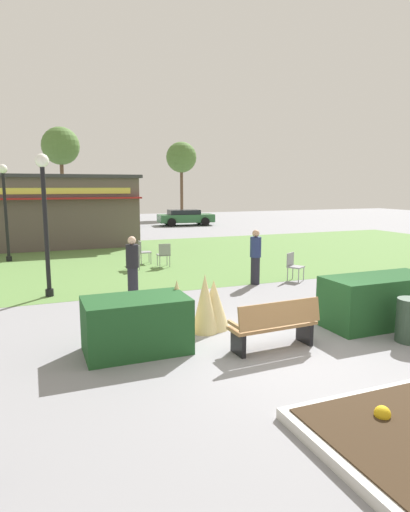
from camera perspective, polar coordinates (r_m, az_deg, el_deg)
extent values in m
plane|color=gray|center=(8.26, 10.03, -12.30)|extent=(80.00, 80.00, 0.00)
cube|color=#5B8442|center=(18.33, -8.49, -0.35)|extent=(36.00, 12.00, 0.01)
sphere|color=gold|center=(6.19, 22.23, -18.61)|extent=(0.20, 0.20, 0.20)
cube|color=#9E7547|center=(8.26, 8.89, -8.96)|extent=(1.72, 0.56, 0.06)
cube|color=#9E7547|center=(8.00, 9.81, -7.48)|extent=(1.70, 0.21, 0.44)
cube|color=black|center=(7.97, 4.38, -11.26)|extent=(0.10, 0.44, 0.45)
cube|color=black|center=(8.73, 12.92, -9.62)|extent=(0.10, 0.44, 0.45)
cube|color=#9E7547|center=(7.82, 3.89, -8.98)|extent=(0.08, 0.44, 0.06)
cube|color=#9E7547|center=(8.68, 13.42, -7.37)|extent=(0.08, 0.44, 0.06)
cube|color=#1E4C23|center=(8.10, -8.98, -8.90)|extent=(1.87, 1.10, 1.01)
cube|color=#1E4C23|center=(10.22, 21.92, -5.45)|extent=(2.53, 1.10, 1.08)
cone|color=#D1BC7F|center=(9.00, 0.00, -6.20)|extent=(0.55, 0.55, 1.23)
cone|color=#D1BC7F|center=(8.63, -3.69, -7.04)|extent=(0.66, 0.66, 1.20)
cone|color=#D1BC7F|center=(9.26, 1.16, -6.36)|extent=(0.67, 0.67, 1.05)
cylinder|color=black|center=(12.75, -19.71, -4.54)|extent=(0.22, 0.22, 0.20)
cylinder|color=black|center=(12.47, -20.12, 2.86)|extent=(0.12, 0.12, 3.50)
sphere|color=white|center=(12.43, -20.61, 11.65)|extent=(0.36, 0.36, 0.36)
cylinder|color=black|center=(19.23, -24.30, -0.33)|extent=(0.22, 0.22, 0.20)
cylinder|color=black|center=(19.05, -24.63, 4.58)|extent=(0.12, 0.12, 3.50)
sphere|color=white|center=(19.02, -25.02, 10.32)|extent=(0.36, 0.36, 0.36)
cylinder|color=#2D4233|center=(9.39, 25.30, -7.64)|extent=(0.52, 0.52, 0.86)
cube|color=#594C47|center=(23.19, -20.50, 5.36)|extent=(8.92, 3.85, 3.38)
cube|color=#333338|center=(23.16, -20.74, 9.73)|extent=(9.22, 4.15, 0.16)
cube|color=maroon|center=(21.05, -20.46, 7.06)|extent=(9.02, 0.36, 0.08)
cube|color=#D8CC4C|center=(21.21, -20.52, 7.98)|extent=(8.02, 0.04, 0.28)
cube|color=gray|center=(15.89, -9.43, -0.20)|extent=(0.45, 0.45, 0.04)
cube|color=gray|center=(15.89, -8.74, 0.62)|extent=(0.05, 0.44, 0.44)
cylinder|color=gray|center=(16.08, -10.20, -0.92)|extent=(0.03, 0.03, 0.45)
cylinder|color=gray|center=(15.71, -9.96, -1.15)|extent=(0.03, 0.03, 0.45)
cylinder|color=gray|center=(16.15, -8.88, -0.85)|extent=(0.03, 0.03, 0.45)
cylinder|color=gray|center=(15.78, -8.60, -1.07)|extent=(0.03, 0.03, 0.45)
cube|color=gray|center=(16.37, -5.48, 0.16)|extent=(0.45, 0.45, 0.04)
cube|color=gray|center=(16.14, -5.31, 0.82)|extent=(0.44, 0.05, 0.44)
cylinder|color=gray|center=(16.63, -5.00, -0.48)|extent=(0.03, 0.03, 0.45)
cylinder|color=gray|center=(16.54, -6.27, -0.55)|extent=(0.03, 0.03, 0.45)
cylinder|color=gray|center=(16.27, -4.65, -0.69)|extent=(0.03, 0.03, 0.45)
cylinder|color=gray|center=(16.18, -5.94, -0.77)|extent=(0.03, 0.03, 0.45)
cube|color=gray|center=(14.17, 11.82, -1.41)|extent=(0.61, 0.61, 0.04)
cube|color=gray|center=(14.21, 11.12, -0.45)|extent=(0.40, 0.26, 0.44)
cylinder|color=gray|center=(13.97, 12.17, -2.51)|extent=(0.03, 0.03, 0.45)
cylinder|color=gray|center=(14.31, 12.81, -2.26)|extent=(0.03, 0.03, 0.45)
cylinder|color=gray|center=(14.12, 10.77, -2.34)|extent=(0.03, 0.03, 0.45)
cylinder|color=gray|center=(14.46, 11.43, -2.09)|extent=(0.03, 0.03, 0.45)
cube|color=gray|center=(17.11, -7.86, 0.50)|extent=(0.47, 0.47, 0.04)
cube|color=gray|center=(17.04, -8.54, 1.20)|extent=(0.07, 0.44, 0.44)
cylinder|color=gray|center=(16.99, -7.10, -0.31)|extent=(0.03, 0.03, 0.45)
cylinder|color=gray|center=(17.36, -7.35, -0.11)|extent=(0.03, 0.03, 0.45)
cylinder|color=gray|center=(16.93, -8.36, -0.37)|extent=(0.03, 0.03, 0.45)
cylinder|color=gray|center=(17.30, -8.58, -0.17)|extent=(0.03, 0.03, 0.45)
cylinder|color=#23232D|center=(11.85, -9.43, -3.52)|extent=(0.28, 0.28, 0.85)
cylinder|color=black|center=(11.71, -9.52, -0.01)|extent=(0.34, 0.34, 0.62)
sphere|color=beige|center=(11.65, -9.57, 2.03)|extent=(0.22, 0.22, 0.22)
cylinder|color=#23232D|center=(13.47, 6.60, -1.92)|extent=(0.28, 0.28, 0.85)
cylinder|color=navy|center=(13.35, 6.66, 1.18)|extent=(0.34, 0.34, 0.62)
sphere|color=tan|center=(13.30, 6.69, 2.97)|extent=(0.22, 0.22, 0.22)
cube|color=#B7BABF|center=(31.75, -21.83, 4.09)|extent=(4.21, 1.81, 0.60)
cube|color=black|center=(31.72, -22.14, 4.85)|extent=(2.32, 1.59, 0.44)
cylinder|color=black|center=(32.71, -19.52, 3.94)|extent=(0.64, 0.22, 0.64)
cylinder|color=black|center=(30.87, -19.38, 3.67)|extent=(0.64, 0.22, 0.64)
cylinder|color=black|center=(32.72, -24.08, 3.67)|extent=(0.64, 0.22, 0.64)
cylinder|color=black|center=(30.89, -24.22, 3.39)|extent=(0.64, 0.22, 0.64)
cube|color=black|center=(32.13, -12.90, 4.57)|extent=(4.34, 2.16, 0.60)
cube|color=black|center=(32.07, -13.19, 5.32)|extent=(2.44, 1.78, 0.44)
cylinder|color=black|center=(33.37, -11.10, 4.39)|extent=(0.66, 0.27, 0.64)
cylinder|color=black|center=(31.60, -10.19, 4.16)|extent=(0.66, 0.27, 0.64)
cylinder|color=black|center=(32.76, -15.49, 4.15)|extent=(0.66, 0.27, 0.64)
cylinder|color=black|center=(30.97, -14.82, 3.90)|extent=(0.66, 0.27, 0.64)
cube|color=#2D6638|center=(33.61, -2.54, 4.98)|extent=(4.36, 2.20, 0.60)
cube|color=black|center=(33.55, -2.80, 5.71)|extent=(2.45, 1.80, 0.44)
cylinder|color=black|center=(34.84, -0.81, 4.76)|extent=(0.66, 0.28, 0.64)
cylinder|color=black|center=(33.07, 0.04, 4.52)|extent=(0.66, 0.28, 0.64)
cylinder|color=black|center=(34.25, -5.03, 4.65)|extent=(0.66, 0.28, 0.64)
cylinder|color=black|center=(32.45, -4.39, 4.41)|extent=(0.66, 0.28, 0.64)
cylinder|color=brown|center=(41.11, -3.07, 8.13)|extent=(0.28, 0.28, 4.52)
sphere|color=#4C7233|center=(41.19, -3.12, 12.81)|extent=(2.80, 2.80, 2.80)
cylinder|color=brown|center=(35.17, -18.12, 7.80)|extent=(0.28, 0.28, 4.87)
sphere|color=#4C7233|center=(35.29, -18.41, 13.54)|extent=(2.80, 2.80, 2.80)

